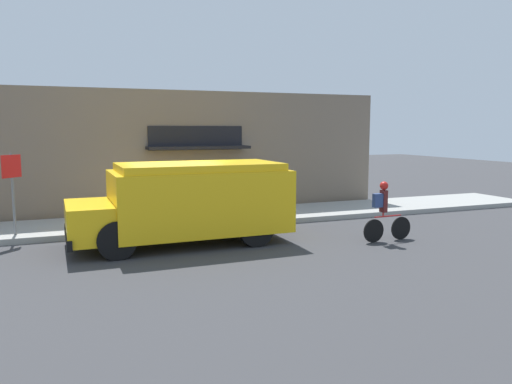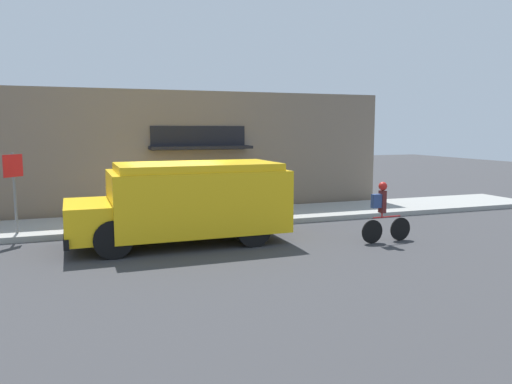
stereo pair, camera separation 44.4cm
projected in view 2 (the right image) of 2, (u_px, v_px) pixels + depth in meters
ground_plane at (177, 232)px, 14.50m from camera, size 70.00×70.00×0.00m
sidewalk at (168, 221)px, 15.79m from camera, size 28.00×2.79×0.17m
storefront at (159, 153)px, 17.12m from camera, size 17.13×0.92×4.31m
school_bus at (187, 201)px, 13.04m from camera, size 5.60×2.84×2.10m
cyclist at (383, 212)px, 13.11m from camera, size 1.53×0.23×1.61m
stop_sign_post at (14, 180)px, 13.34m from camera, size 0.45×0.45×2.19m
trash_bin at (220, 198)px, 16.91m from camera, size 0.53×0.53×0.97m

